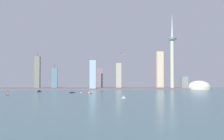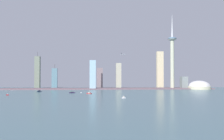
# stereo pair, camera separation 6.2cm
# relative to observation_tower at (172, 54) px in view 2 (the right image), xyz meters

# --- Properties ---
(ground_plane) EXTENTS (6000.00, 6000.00, 0.00)m
(ground_plane) POSITION_rel_observation_tower_xyz_m (-253.95, -458.27, -135.10)
(ground_plane) COLOR slate
(waterfront_pier) EXTENTS (800.55, 76.47, 3.26)m
(waterfront_pier) POSITION_rel_observation_tower_xyz_m (-253.95, -12.51, -133.47)
(waterfront_pier) COLOR #715962
(waterfront_pier) RESTS_ON ground
(observation_tower) EXTENTS (34.23, 34.23, 297.45)m
(observation_tower) POSITION_rel_observation_tower_xyz_m (0.00, 0.00, 0.00)
(observation_tower) COLOR #B6B99E
(observation_tower) RESTS_ON ground
(stadium_dome) EXTENTS (81.40, 81.40, 42.30)m
(stadium_dome) POSITION_rel_observation_tower_xyz_m (91.30, -38.19, -125.39)
(stadium_dome) COLOR beige
(stadium_dome) RESTS_ON ground
(skyscraper_0) EXTENTS (23.20, 14.18, 108.89)m
(skyscraper_0) POSITION_rel_observation_tower_xyz_m (-311.71, -20.55, -80.65)
(skyscraper_0) COLOR #98BED3
(skyscraper_0) RESTS_ON ground
(skyscraper_1) EXTENTS (26.45, 17.66, 150.11)m
(skyscraper_1) POSITION_rel_observation_tower_xyz_m (-36.50, 47.76, -60.04)
(skyscraper_1) COLOR beige
(skyscraper_1) RESTS_ON ground
(skyscraper_2) EXTENTS (21.00, 23.99, 102.03)m
(skyscraper_2) POSITION_rel_observation_tower_xyz_m (-207.39, 56.65, -84.08)
(skyscraper_2) COLOR #ADAB95
(skyscraper_2) RESTS_ON ground
(skyscraper_3) EXTENTS (20.67, 16.66, 146.24)m
(skyscraper_3) POSITION_rel_observation_tower_xyz_m (-536.10, 56.75, -70.78)
(skyscraper_3) COLOR slate
(skyscraper_3) RESTS_ON ground
(skyscraper_4) EXTENTS (22.53, 12.45, 98.55)m
(skyscraper_4) POSITION_rel_observation_tower_xyz_m (-472.52, 82.87, -94.45)
(skyscraper_4) COLOR slate
(skyscraper_4) RESTS_ON ground
(skyscraper_5) EXTENTS (23.98, 26.74, 82.63)m
(skyscraper_5) POSITION_rel_observation_tower_xyz_m (-284.75, 66.49, -93.78)
(skyscraper_5) COLOR slate
(skyscraper_5) RESTS_ON ground
(skyscraper_6) EXTENTS (23.44, 27.58, 47.16)m
(skyscraper_6) POSITION_rel_observation_tower_xyz_m (44.50, -3.92, -111.52)
(skyscraper_6) COLOR slate
(skyscraper_6) RESTS_ON ground
(boat_1) EXTENTS (13.72, 13.78, 4.90)m
(boat_1) POSITION_rel_observation_tower_xyz_m (-479.28, -137.68, -133.33)
(boat_1) COLOR #172437
(boat_1) RESTS_ON ground
(boat_2) EXTENTS (4.66, 8.08, 4.40)m
(boat_2) POSITION_rel_observation_tower_xyz_m (-343.04, -186.33, -133.50)
(boat_2) COLOR white
(boat_2) RESTS_ON ground
(boat_3) EXTENTS (17.34, 10.66, 3.87)m
(boat_3) POSITION_rel_observation_tower_xyz_m (-369.07, -191.49, -133.65)
(boat_3) COLOR #201237
(boat_3) RESTS_ON ground
(boat_4) EXTENTS (16.56, 14.60, 9.18)m
(boat_4) POSITION_rel_observation_tower_xyz_m (-316.77, -218.68, -133.48)
(boat_4) COLOR red
(boat_4) RESTS_ON ground
(boat_5) EXTENTS (6.78, 3.75, 4.43)m
(boat_5) POSITION_rel_observation_tower_xyz_m (-531.78, -257.25, -133.48)
(boat_5) COLOR #AB1C20
(boat_5) RESTS_ON ground
(boat_6) EXTENTS (8.83, 6.65, 8.83)m
(boat_6) POSITION_rel_observation_tower_xyz_m (-232.33, -354.38, -133.33)
(boat_6) COLOR white
(boat_6) RESTS_ON ground
(channel_buoy_0) EXTENTS (1.16, 1.16, 2.58)m
(channel_buoy_0) POSITION_rel_observation_tower_xyz_m (-321.60, -175.58, -133.81)
(channel_buoy_0) COLOR green
(channel_buoy_0) RESTS_ON ground
(channel_buoy_1) EXTENTS (1.41, 1.41, 1.51)m
(channel_buoy_1) POSITION_rel_observation_tower_xyz_m (-437.76, -151.65, -134.34)
(channel_buoy_1) COLOR green
(channel_buoy_1) RESTS_ON ground
(channel_buoy_2) EXTENTS (1.32, 1.32, 2.34)m
(channel_buoy_2) POSITION_rel_observation_tower_xyz_m (-380.15, -139.24, -133.93)
(channel_buoy_2) COLOR green
(channel_buoy_2) RESTS_ON ground
(airplane) EXTENTS (21.65, 21.92, 7.24)m
(airplane) POSITION_rel_observation_tower_xyz_m (-191.94, 23.06, 0.23)
(airplane) COLOR silver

